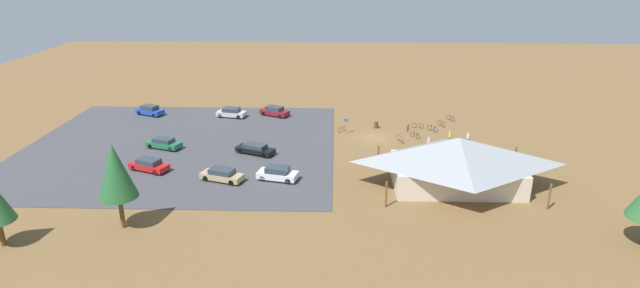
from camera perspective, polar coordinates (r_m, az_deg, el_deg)
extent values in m
plane|color=brown|center=(67.19, 6.08, 0.64)|extent=(160.00, 160.00, 0.00)
cube|color=#424247|center=(66.62, -15.39, -0.15)|extent=(38.73, 34.61, 0.05)
cube|color=beige|center=(54.34, 15.06, -3.36)|extent=(12.86, 7.31, 2.62)
pyramid|color=#93999E|center=(53.35, 15.32, -0.72)|extent=(15.77, 10.22, 2.75)
cylinder|color=brown|center=(60.85, 21.12, -1.48)|extent=(0.20, 0.20, 2.62)
cylinder|color=brown|center=(57.59, 6.57, -1.40)|extent=(0.20, 0.20, 2.62)
cylinder|color=brown|center=(52.49, 24.43, -5.42)|extent=(0.20, 0.20, 2.62)
cylinder|color=brown|center=(48.67, 7.46, -5.66)|extent=(0.20, 0.20, 2.62)
cylinder|color=brown|center=(71.18, 6.34, 2.15)|extent=(0.60, 0.60, 0.90)
cylinder|color=#99999E|center=(68.40, 2.95, 2.06)|extent=(0.08, 0.08, 2.20)
cube|color=#1959B2|center=(68.16, 2.96, 2.70)|extent=(0.56, 0.04, 0.40)
cylinder|color=brown|center=(47.96, -21.44, -7.15)|extent=(0.40, 0.40, 3.00)
cone|color=#235B2D|center=(46.38, -22.06, -2.84)|extent=(3.32, 3.32, 4.84)
cylinder|color=brown|center=(49.71, -32.27, -8.48)|extent=(0.42, 0.42, 2.34)
torus|color=black|center=(68.90, 2.20, 1.54)|extent=(0.45, 0.53, 0.66)
torus|color=black|center=(69.71, 2.76, 1.75)|extent=(0.45, 0.53, 0.66)
cylinder|color=yellow|center=(69.27, 2.48, 1.73)|extent=(0.66, 0.79, 0.04)
cylinder|color=yellow|center=(69.10, 2.38, 1.75)|extent=(0.04, 0.04, 0.36)
cube|color=black|center=(69.04, 2.39, 1.89)|extent=(0.19, 0.21, 0.05)
cylinder|color=yellow|center=(69.55, 2.71, 1.91)|extent=(0.04, 0.04, 0.46)
cylinder|color=black|center=(69.48, 2.71, 2.09)|extent=(0.39, 0.33, 0.03)
torus|color=black|center=(71.43, 9.92, 1.93)|extent=(0.21, 0.66, 0.67)
torus|color=black|center=(70.39, 9.81, 1.66)|extent=(0.21, 0.66, 0.67)
cylinder|color=red|center=(70.87, 9.87, 1.88)|extent=(0.30, 0.99, 0.04)
cylinder|color=red|center=(71.03, 9.90, 2.00)|extent=(0.04, 0.04, 0.41)
cube|color=black|center=(70.97, 9.91, 2.16)|extent=(0.13, 0.21, 0.05)
cylinder|color=red|center=(70.42, 9.83, 1.86)|extent=(0.04, 0.04, 0.45)
cylinder|color=black|center=(70.35, 9.84, 2.03)|extent=(0.47, 0.16, 0.03)
torus|color=black|center=(71.38, 12.24, 1.78)|extent=(0.51, 0.57, 0.73)
torus|color=black|center=(70.80, 12.88, 1.58)|extent=(0.51, 0.57, 0.73)
cylinder|color=#2347B7|center=(71.05, 12.56, 1.77)|extent=(0.65, 0.73, 0.04)
cylinder|color=#2347B7|center=(71.13, 12.45, 1.88)|extent=(0.04, 0.04, 0.43)
cube|color=black|center=(71.06, 12.47, 2.05)|extent=(0.19, 0.20, 0.05)
cylinder|color=#2347B7|center=(70.79, 12.83, 1.76)|extent=(0.04, 0.04, 0.43)
cylinder|color=black|center=(70.72, 12.84, 1.93)|extent=(0.38, 0.34, 0.03)
torus|color=black|center=(73.12, 13.76, 2.08)|extent=(0.36, 0.61, 0.67)
torus|color=black|center=(73.81, 13.29, 2.29)|extent=(0.36, 0.61, 0.67)
cylinder|color=orange|center=(73.43, 13.53, 2.27)|extent=(0.45, 0.79, 0.04)
cylinder|color=orange|center=(73.28, 13.62, 2.29)|extent=(0.04, 0.04, 0.38)
cube|color=black|center=(73.23, 13.63, 2.43)|extent=(0.17, 0.21, 0.05)
cylinder|color=orange|center=(73.67, 13.35, 2.43)|extent=(0.04, 0.04, 0.44)
cylinder|color=black|center=(73.61, 13.36, 2.59)|extent=(0.44, 0.26, 0.03)
torus|color=black|center=(68.34, 10.35, 1.06)|extent=(0.46, 0.57, 0.69)
torus|color=black|center=(67.70, 10.96, 0.84)|extent=(0.46, 0.57, 0.69)
cylinder|color=black|center=(67.98, 10.66, 1.04)|extent=(0.60, 0.74, 0.04)
cylinder|color=black|center=(68.06, 10.56, 1.17)|extent=(0.04, 0.04, 0.44)
cube|color=black|center=(67.99, 10.57, 1.35)|extent=(0.19, 0.21, 0.05)
cylinder|color=black|center=(67.69, 10.91, 1.05)|extent=(0.04, 0.04, 0.47)
cylinder|color=black|center=(67.61, 10.93, 1.24)|extent=(0.40, 0.32, 0.03)
torus|color=black|center=(76.68, 14.27, 2.91)|extent=(0.40, 0.68, 0.75)
torus|color=black|center=(76.00, 14.74, 2.71)|extent=(0.40, 0.68, 0.75)
cylinder|color=#722D9E|center=(76.30, 14.52, 2.90)|extent=(0.46, 0.78, 0.04)
cylinder|color=#722D9E|center=(76.40, 14.44, 3.00)|extent=(0.04, 0.04, 0.42)
cube|color=black|center=(76.34, 14.45, 3.15)|extent=(0.17, 0.21, 0.05)
cylinder|color=#722D9E|center=(76.00, 14.71, 2.91)|extent=(0.04, 0.04, 0.50)
cylinder|color=black|center=(75.93, 14.73, 3.09)|extent=(0.43, 0.26, 0.03)
torus|color=black|center=(72.04, 11.36, 2.00)|extent=(0.67, 0.18, 0.67)
torus|color=black|center=(72.07, 10.57, 2.06)|extent=(0.67, 0.18, 0.67)
cylinder|color=#197A7F|center=(72.02, 10.97, 2.11)|extent=(0.90, 0.22, 0.04)
cylinder|color=#197A7F|center=(72.00, 11.11, 2.15)|extent=(0.04, 0.04, 0.36)
cube|color=black|center=(71.94, 11.12, 2.29)|extent=(0.21, 0.12, 0.05)
cylinder|color=#197A7F|center=(72.00, 10.66, 2.22)|extent=(0.04, 0.04, 0.45)
cylinder|color=black|center=(71.93, 10.67, 2.39)|extent=(0.13, 0.48, 0.03)
torus|color=black|center=(65.71, 9.23, 0.37)|extent=(0.30, 0.70, 0.74)
torus|color=black|center=(66.60, 8.80, 0.67)|extent=(0.30, 0.70, 0.74)
cylinder|color=silver|center=(66.11, 9.02, 0.62)|extent=(0.39, 0.94, 0.04)
cylinder|color=silver|center=(65.92, 9.10, 0.65)|extent=(0.04, 0.04, 0.45)
cube|color=black|center=(65.84, 9.11, 0.83)|extent=(0.15, 0.22, 0.05)
cylinder|color=silver|center=(66.42, 8.85, 0.85)|extent=(0.04, 0.04, 0.53)
cylinder|color=black|center=(66.34, 8.87, 1.07)|extent=(0.46, 0.20, 0.03)
cube|color=#1E42B2|center=(80.75, -18.60, 3.50)|extent=(4.54, 3.25, 0.66)
cube|color=#2D3842|center=(80.58, -18.65, 3.93)|extent=(2.76, 2.33, 0.60)
cylinder|color=black|center=(81.28, -19.68, 3.31)|extent=(0.67, 0.46, 0.64)
cylinder|color=black|center=(82.29, -18.96, 3.60)|extent=(0.67, 0.46, 0.64)
cylinder|color=black|center=(79.34, -18.20, 3.09)|extent=(0.67, 0.46, 0.64)
cylinder|color=black|center=(80.37, -17.48, 3.38)|extent=(0.67, 0.46, 0.64)
cube|color=white|center=(54.37, -4.80, -3.49)|extent=(4.56, 2.78, 0.67)
cube|color=#2D3842|center=(54.12, -4.82, -2.87)|extent=(2.69, 2.13, 0.60)
cylinder|color=black|center=(54.26, -6.52, -3.87)|extent=(0.67, 0.36, 0.64)
cylinder|color=black|center=(55.64, -5.91, -3.22)|extent=(0.67, 0.36, 0.64)
cylinder|color=black|center=(53.33, -3.62, -4.23)|extent=(0.67, 0.36, 0.64)
cylinder|color=black|center=(54.72, -3.08, -3.55)|extent=(0.67, 0.36, 0.64)
cube|color=red|center=(59.64, -18.70, -2.38)|extent=(4.82, 3.30, 0.60)
cube|color=#2D3842|center=(59.43, -18.77, -1.86)|extent=(2.91, 2.37, 0.58)
cylinder|color=black|center=(60.20, -20.25, -2.56)|extent=(0.68, 0.44, 0.64)
cylinder|color=black|center=(61.21, -19.28, -2.06)|extent=(0.68, 0.44, 0.64)
cylinder|color=black|center=(58.22, -18.05, -3.07)|extent=(0.68, 0.44, 0.64)
cylinder|color=black|center=(59.27, -17.09, -2.54)|extent=(0.68, 0.44, 0.64)
cube|color=tan|center=(54.96, -10.98, -3.58)|extent=(4.89, 3.11, 0.60)
cube|color=#2D3842|center=(54.74, -11.02, -3.03)|extent=(2.91, 2.26, 0.54)
cylinder|color=black|center=(55.26, -12.75, -3.81)|extent=(0.68, 0.42, 0.64)
cylinder|color=black|center=(56.40, -11.93, -3.24)|extent=(0.68, 0.42, 0.64)
cylinder|color=black|center=(53.71, -9.95, -4.33)|extent=(0.68, 0.42, 0.64)
cylinder|color=black|center=(54.88, -9.17, -3.73)|extent=(0.68, 0.42, 0.64)
cube|color=#BCBCC1|center=(76.67, -9.95, 3.40)|extent=(4.52, 2.68, 0.63)
cube|color=#2D3842|center=(76.51, -9.98, 3.83)|extent=(2.65, 2.08, 0.56)
cylinder|color=black|center=(76.60, -11.17, 3.13)|extent=(0.67, 0.35, 0.64)
cylinder|color=black|center=(78.02, -10.68, 3.48)|extent=(0.67, 0.35, 0.64)
cylinder|color=black|center=(75.47, -9.18, 3.00)|extent=(0.67, 0.35, 0.64)
cylinder|color=black|center=(76.91, -8.72, 3.36)|extent=(0.67, 0.35, 0.64)
cube|color=black|center=(61.77, -7.30, -0.66)|extent=(5.06, 3.47, 0.55)
cube|color=#2D3842|center=(61.59, -7.33, -0.21)|extent=(3.05, 2.44, 0.49)
cylinder|color=black|center=(62.10, -8.93, -0.81)|extent=(0.67, 0.46, 0.64)
cylinder|color=black|center=(63.25, -8.18, -0.37)|extent=(0.67, 0.46, 0.64)
cylinder|color=black|center=(60.43, -6.37, -1.28)|extent=(0.67, 0.46, 0.64)
cylinder|color=black|center=(61.61, -5.65, -0.83)|extent=(0.67, 0.46, 0.64)
cube|color=#1E6B3D|center=(65.97, -17.19, -0.03)|extent=(4.71, 3.04, 0.62)
cube|color=#2D3842|center=(65.79, -17.24, 0.43)|extent=(2.82, 2.22, 0.48)
cylinder|color=black|center=(66.40, -18.58, -0.25)|extent=(0.68, 0.42, 0.64)
cylinder|color=black|center=(67.47, -17.80, 0.17)|extent=(0.68, 0.42, 0.64)
cylinder|color=black|center=(64.61, -16.51, -0.58)|extent=(0.68, 0.42, 0.64)
cylinder|color=black|center=(65.72, -15.75, -0.15)|extent=(0.68, 0.42, 0.64)
cube|color=maroon|center=(76.46, -5.13, 3.60)|extent=(4.68, 3.54, 0.67)
cube|color=#2D3842|center=(76.28, -5.15, 4.04)|extent=(2.88, 2.47, 0.56)
cylinder|color=black|center=(76.75, -6.36, 3.43)|extent=(0.67, 0.49, 0.64)
cylinder|color=black|center=(77.93, -5.73, 3.72)|extent=(0.67, 0.49, 0.64)
cylinder|color=black|center=(75.13, -4.50, 3.12)|extent=(0.67, 0.49, 0.64)
cylinder|color=black|center=(76.33, -3.88, 3.42)|extent=(0.67, 0.49, 0.64)
cube|color=#2D3347|center=(66.87, 16.28, 0.23)|extent=(0.36, 0.39, 0.90)
cylinder|color=silver|center=(66.62, 16.35, 0.85)|extent=(0.36, 0.36, 0.64)
sphere|color=tan|center=(66.48, 16.38, 1.21)|extent=(0.24, 0.24, 0.24)
cube|color=#2D3347|center=(66.94, 14.38, 0.39)|extent=(0.38, 0.40, 0.81)
cylinder|color=yellow|center=(66.71, 14.43, 0.97)|extent=(0.36, 0.36, 0.62)
sphere|color=tan|center=(66.57, 14.46, 1.32)|extent=(0.24, 0.24, 0.24)
cube|color=#2D3347|center=(63.92, 12.11, -0.32)|extent=(0.40, 0.40, 0.92)
cylinder|color=silver|center=(63.66, 12.16, 0.33)|extent=(0.36, 0.36, 0.62)
sphere|color=tan|center=(63.52, 12.19, 0.70)|extent=(0.24, 0.24, 0.24)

